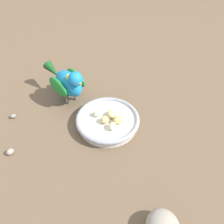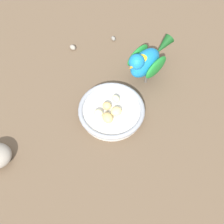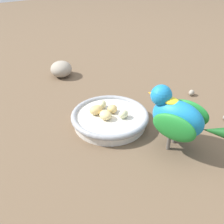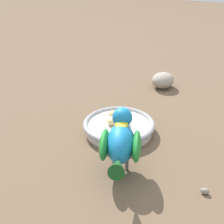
# 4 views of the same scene
# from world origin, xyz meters

# --- Properties ---
(ground_plane) EXTENTS (4.00, 4.00, 0.00)m
(ground_plane) POSITION_xyz_m (0.00, 0.00, 0.00)
(ground_plane) COLOR brown
(feeding_bowl) EXTENTS (0.19, 0.19, 0.03)m
(feeding_bowl) POSITION_xyz_m (-0.01, -0.02, 0.02)
(feeding_bowl) COLOR beige
(feeding_bowl) RESTS_ON ground_plane
(apple_piece_0) EXTENTS (0.03, 0.03, 0.02)m
(apple_piece_0) POSITION_xyz_m (-0.01, -0.04, 0.04)
(apple_piece_0) COLOR #E5C67F
(apple_piece_0) RESTS_ON feeding_bowl
(apple_piece_1) EXTENTS (0.03, 0.04, 0.02)m
(apple_piece_1) POSITION_xyz_m (-0.04, -0.04, 0.04)
(apple_piece_1) COLOR tan
(apple_piece_1) RESTS_ON feeding_bowl
(apple_piece_2) EXTENTS (0.02, 0.03, 0.02)m
(apple_piece_2) POSITION_xyz_m (0.02, -0.00, 0.03)
(apple_piece_2) COLOR beige
(apple_piece_2) RESTS_ON feeding_bowl
(apple_piece_3) EXTENTS (0.03, 0.03, 0.02)m
(apple_piece_3) POSITION_xyz_m (-0.02, -0.01, 0.04)
(apple_piece_3) COLOR tan
(apple_piece_3) RESTS_ON feeding_bowl
(apple_piece_4) EXTENTS (0.03, 0.03, 0.02)m
(apple_piece_4) POSITION_xyz_m (-0.05, -0.01, 0.04)
(apple_piece_4) COLOR beige
(apple_piece_4) RESTS_ON feeding_bowl
(parrot) EXTENTS (0.19, 0.11, 0.14)m
(parrot) POSITION_xyz_m (0.15, 0.04, 0.08)
(parrot) COLOR #59544C
(parrot) RESTS_ON ground_plane
(pebble_0) EXTENTS (0.02, 0.03, 0.02)m
(pebble_0) POSITION_xyz_m (0.02, 0.26, 0.01)
(pebble_0) COLOR gray
(pebble_0) RESTS_ON ground_plane
(pebble_1) EXTENTS (0.01, 0.02, 0.01)m
(pebble_1) POSITION_xyz_m (0.15, 0.23, 0.01)
(pebble_1) COLOR gray
(pebble_1) RESTS_ON ground_plane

